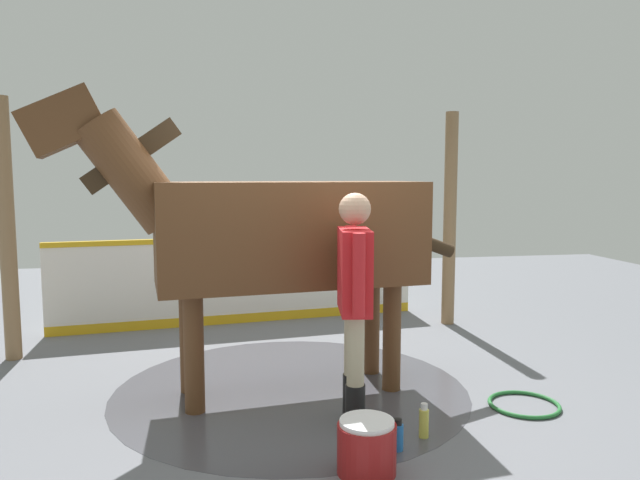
{
  "coord_description": "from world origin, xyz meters",
  "views": [
    {
      "loc": [
        4.83,
        -0.91,
        1.88
      ],
      "look_at": [
        0.2,
        -0.08,
        1.37
      ],
      "focal_mm": 33.36,
      "sensor_mm": 36.0,
      "label": 1
    }
  ],
  "objects_px": {
    "bottle_shampoo": "(424,422)",
    "hose_coil": "(524,404)",
    "wash_bucket": "(367,447)",
    "bottle_spray": "(398,436)",
    "horse": "(274,231)",
    "handler": "(354,291)"
  },
  "relations": [
    {
      "from": "bottle_shampoo",
      "to": "hose_coil",
      "type": "xyz_separation_m",
      "value": [
        -0.4,
        1.01,
        -0.1
      ]
    },
    {
      "from": "horse",
      "to": "hose_coil",
      "type": "xyz_separation_m",
      "value": [
        0.69,
        1.97,
        -1.4
      ]
    },
    {
      "from": "wash_bucket",
      "to": "handler",
      "type": "bearing_deg",
      "value": 172.84
    },
    {
      "from": "horse",
      "to": "bottle_shampoo",
      "type": "distance_m",
      "value": 1.95
    },
    {
      "from": "bottle_spray",
      "to": "hose_coil",
      "type": "bearing_deg",
      "value": 114.19
    },
    {
      "from": "bottle_shampoo",
      "to": "hose_coil",
      "type": "bearing_deg",
      "value": 111.79
    },
    {
      "from": "bottle_spray",
      "to": "hose_coil",
      "type": "height_order",
      "value": "bottle_spray"
    },
    {
      "from": "wash_bucket",
      "to": "hose_coil",
      "type": "height_order",
      "value": "wash_bucket"
    },
    {
      "from": "bottle_spray",
      "to": "wash_bucket",
      "type": "bearing_deg",
      "value": -47.62
    },
    {
      "from": "handler",
      "to": "bottle_shampoo",
      "type": "xyz_separation_m",
      "value": [
        0.32,
        0.44,
        -0.91
      ]
    },
    {
      "from": "wash_bucket",
      "to": "hose_coil",
      "type": "xyz_separation_m",
      "value": [
        -0.83,
        1.55,
        -0.15
      ]
    },
    {
      "from": "horse",
      "to": "hose_coil",
      "type": "height_order",
      "value": "horse"
    },
    {
      "from": "handler",
      "to": "wash_bucket",
      "type": "distance_m",
      "value": 1.14
    },
    {
      "from": "handler",
      "to": "bottle_spray",
      "type": "height_order",
      "value": "handler"
    },
    {
      "from": "horse",
      "to": "bottle_shampoo",
      "type": "xyz_separation_m",
      "value": [
        1.1,
        0.96,
        -1.3
      ]
    },
    {
      "from": "horse",
      "to": "bottle_shampoo",
      "type": "height_order",
      "value": "horse"
    },
    {
      "from": "bottle_spray",
      "to": "horse",
      "type": "bearing_deg",
      "value": -150.57
    },
    {
      "from": "wash_bucket",
      "to": "bottle_shampoo",
      "type": "distance_m",
      "value": 0.69
    },
    {
      "from": "handler",
      "to": "bottle_shampoo",
      "type": "bearing_deg",
      "value": -27.64
    },
    {
      "from": "hose_coil",
      "to": "wash_bucket",
      "type": "bearing_deg",
      "value": -61.82
    },
    {
      "from": "hose_coil",
      "to": "bottle_spray",
      "type": "bearing_deg",
      "value": -65.81
    },
    {
      "from": "wash_bucket",
      "to": "hose_coil",
      "type": "distance_m",
      "value": 1.77
    }
  ]
}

